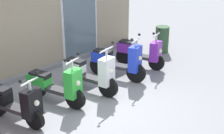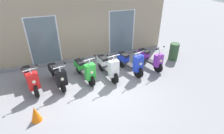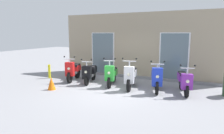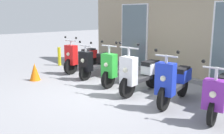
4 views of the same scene
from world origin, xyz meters
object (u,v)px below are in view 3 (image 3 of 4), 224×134
at_px(scooter_blue, 156,78).
at_px(curb_bollard, 49,71).
at_px(scooter_purple, 184,81).
at_px(scooter_green, 112,75).
at_px(scooter_black, 90,73).
at_px(scooter_white, 131,76).
at_px(traffic_cone, 51,83).
at_px(scooter_red, 73,71).

height_order(scooter_blue, curb_bollard, scooter_blue).
xyz_separation_m(scooter_blue, curb_bollard, (-5.44, -0.05, -0.16)).
bearing_deg(scooter_purple, scooter_blue, -173.92).
xyz_separation_m(scooter_green, scooter_purple, (3.03, 0.02, 0.02)).
distance_m(scooter_black, scooter_white, 2.03).
relative_size(scooter_black, scooter_white, 0.91).
relative_size(scooter_green, scooter_blue, 0.99).
bearing_deg(traffic_cone, scooter_black, 64.85).
distance_m(scooter_white, scooter_blue, 1.04).
xyz_separation_m(scooter_red, curb_bollard, (-1.42, -0.09, -0.14)).
bearing_deg(scooter_red, scooter_black, -1.34).
xyz_separation_m(scooter_black, scooter_blue, (3.07, -0.02, 0.04)).
bearing_deg(curb_bollard, scooter_black, 1.75).
bearing_deg(curb_bollard, scooter_green, 2.24).
distance_m(scooter_purple, traffic_cone, 5.21).
bearing_deg(scooter_white, curb_bollard, -179.82).
xyz_separation_m(scooter_white, scooter_blue, (1.03, 0.03, 0.01)).
distance_m(scooter_red, scooter_blue, 4.02).
distance_m(scooter_blue, curb_bollard, 5.44).
distance_m(scooter_black, scooter_blue, 3.07).
height_order(scooter_white, traffic_cone, scooter_white).
xyz_separation_m(scooter_black, traffic_cone, (-0.79, -1.68, -0.21)).
bearing_deg(scooter_white, scooter_black, 178.36).
relative_size(scooter_green, traffic_cone, 3.03).
bearing_deg(curb_bollard, scooter_white, 0.18).
bearing_deg(scooter_red, scooter_white, -1.55).
height_order(scooter_black, traffic_cone, scooter_black).
xyz_separation_m(scooter_purple, curb_bollard, (-6.48, -0.16, -0.13)).
xyz_separation_m(scooter_black, curb_bollard, (-2.37, -0.07, -0.12)).
relative_size(scooter_white, scooter_blue, 1.01).
height_order(scooter_black, scooter_purple, scooter_purple).
height_order(scooter_black, scooter_green, scooter_green).
xyz_separation_m(scooter_black, scooter_green, (1.08, 0.06, -0.00)).
distance_m(scooter_black, traffic_cone, 1.87).
distance_m(scooter_blue, scooter_purple, 1.05).
height_order(scooter_white, scooter_blue, scooter_white).
height_order(scooter_white, scooter_purple, scooter_white).
xyz_separation_m(scooter_green, scooter_blue, (1.99, -0.09, 0.05)).
xyz_separation_m(scooter_blue, traffic_cone, (-3.86, -1.66, -0.25)).
distance_m(scooter_red, scooter_purple, 5.06).
relative_size(scooter_black, scooter_purple, 1.01).
xyz_separation_m(scooter_purple, traffic_cone, (-4.90, -1.77, -0.22)).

